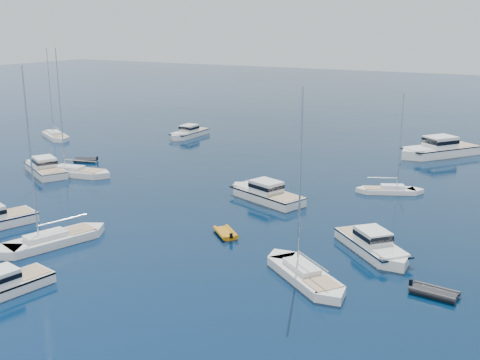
{
  "coord_description": "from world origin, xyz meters",
  "views": [
    {
      "loc": [
        26.45,
        -27.48,
        18.16
      ],
      "look_at": [
        -2.55,
        23.39,
        2.2
      ],
      "focal_mm": 43.04,
      "sensor_mm": 36.0,
      "label": 1
    }
  ],
  "objects": [
    {
      "name": "tender_grey_near",
      "position": [
        20.17,
        10.7,
        0.0
      ],
      "size": [
        3.52,
        2.18,
        0.95
      ],
      "primitive_type": null,
      "rotation": [
        0.0,
        0.0,
        4.62
      ],
      "color": "black",
      "rests_on": "ground"
    },
    {
      "name": "tender_yellow",
      "position": [
        1.59,
        13.54,
        0.0
      ],
      "size": [
        3.53,
        3.41,
        0.95
      ],
      "primitive_type": null,
      "rotation": [
        0.0,
        0.0,
        0.85
      ],
      "color": "#C2750B",
      "rests_on": "ground"
    },
    {
      "name": "sailboat_mid_r",
      "position": [
        11.3,
        8.64,
        0.0
      ],
      "size": [
        9.52,
        7.87,
        14.53
      ],
      "primitive_type": null,
      "rotation": [
        0.0,
        0.0,
        0.94
      ],
      "color": "silver",
      "rests_on": "ground"
    },
    {
      "name": "sailboat_centre",
      "position": [
        10.56,
        33.94,
        0.0
      ],
      "size": [
        7.92,
        5.19,
        11.48
      ],
      "primitive_type": null,
      "rotation": [
        0.0,
        0.0,
        5.16
      ],
      "color": "white",
      "rests_on": "ground"
    },
    {
      "name": "sailboat_far_l",
      "position": [
        -45.98,
        38.24,
        0.0
      ],
      "size": [
        10.17,
        7.14,
        14.9
      ],
      "primitive_type": null,
      "rotation": [
        0.0,
        0.0,
        1.08
      ],
      "color": "white",
      "rests_on": "ground"
    },
    {
      "name": "sailboat_mid_l",
      "position": [
        -25.78,
        22.22,
        0.0
      ],
      "size": [
        11.25,
        4.89,
        16.04
      ],
      "primitive_type": null,
      "rotation": [
        0.0,
        0.0,
        1.77
      ],
      "color": "silver",
      "rests_on": "ground"
    },
    {
      "name": "sailboat_fore",
      "position": [
        -10.2,
        4.34,
        0.0
      ],
      "size": [
        5.78,
        10.98,
        15.64
      ],
      "primitive_type": null,
      "rotation": [
        0.0,
        0.0,
        2.84
      ],
      "color": "silver",
      "rests_on": "ground"
    },
    {
      "name": "motor_cruiser_right",
      "position": [
        14.16,
        16.17,
        0.0
      ],
      "size": [
        8.77,
        8.33,
        2.43
      ],
      "primitive_type": null,
      "rotation": [
        0.0,
        0.0,
        3.98
      ],
      "color": "silver",
      "rests_on": "ground"
    },
    {
      "name": "ground",
      "position": [
        0.0,
        0.0,
        0.0
      ],
      "size": [
        400.0,
        400.0,
        0.0
      ],
      "primitive_type": "plane",
      "color": "#071F48",
      "rests_on": "ground"
    },
    {
      "name": "motor_cruiser_distant",
      "position": [
        11.36,
        55.87,
        0.0
      ],
      "size": [
        11.22,
        13.39,
        3.55
      ],
      "primitive_type": null,
      "rotation": [
        0.0,
        0.0,
        2.52
      ],
      "color": "white",
      "rests_on": "ground"
    },
    {
      "name": "tender_grey_far",
      "position": [
        -29.55,
        28.25,
        0.0
      ],
      "size": [
        3.75,
        3.12,
        0.95
      ],
      "primitive_type": null,
      "rotation": [
        0.0,
        0.0,
        2.04
      ],
      "color": "black",
      "rests_on": "ground"
    },
    {
      "name": "motor_cruiser_far_l",
      "position": [
        -29.54,
        21.12,
        0.0
      ],
      "size": [
        10.53,
        7.39,
        2.68
      ],
      "primitive_type": null,
      "rotation": [
        0.0,
        0.0,
        1.1
      ],
      "color": "silver",
      "rests_on": "ground"
    },
    {
      "name": "motor_cruiser_horizon",
      "position": [
        -27.63,
        50.08,
        0.0
      ],
      "size": [
        2.95,
        9.5,
        2.49
      ],
      "primitive_type": null,
      "rotation": [
        0.0,
        0.0,
        3.15
      ],
      "color": "silver",
      "rests_on": "ground"
    },
    {
      "name": "motor_cruiser_centre",
      "position": [
        -0.32,
        24.82,
        0.0
      ],
      "size": [
        10.72,
        6.38,
        2.69
      ],
      "primitive_type": null,
      "rotation": [
        0.0,
        0.0,
        1.23
      ],
      "color": "silver",
      "rests_on": "ground"
    }
  ]
}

